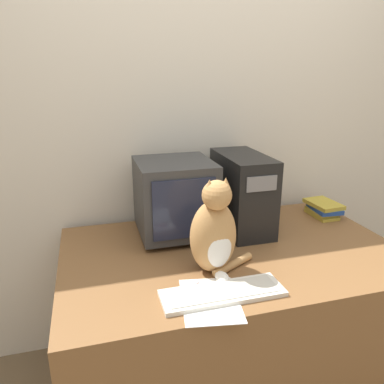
# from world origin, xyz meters

# --- Properties ---
(wall_back) EXTENTS (7.00, 0.05, 2.50)m
(wall_back) POSITION_xyz_m (0.00, 1.04, 1.25)
(wall_back) COLOR beige
(wall_back) RESTS_ON ground_plane
(desk) EXTENTS (1.58, 0.97, 0.78)m
(desk) POSITION_xyz_m (0.00, 0.49, 0.39)
(desk) COLOR brown
(desk) RESTS_ON ground_plane
(crt_monitor) EXTENTS (0.37, 0.38, 0.39)m
(crt_monitor) POSITION_xyz_m (-0.22, 0.73, 0.98)
(crt_monitor) COLOR #333333
(crt_monitor) RESTS_ON desk
(computer_tower) EXTENTS (0.22, 0.44, 0.40)m
(computer_tower) POSITION_xyz_m (0.14, 0.72, 0.98)
(computer_tower) COLOR black
(computer_tower) RESTS_ON desk
(keyboard) EXTENTS (0.47, 0.15, 0.02)m
(keyboard) POSITION_xyz_m (-0.18, 0.14, 0.79)
(keyboard) COLOR silver
(keyboard) RESTS_ON desk
(cat) EXTENTS (0.30, 0.22, 0.41)m
(cat) POSITION_xyz_m (-0.15, 0.32, 0.96)
(cat) COLOR #B7844C
(cat) RESTS_ON desk
(book_stack) EXTENTS (0.16, 0.22, 0.08)m
(book_stack) POSITION_xyz_m (0.67, 0.75, 0.82)
(book_stack) COLOR gold
(book_stack) RESTS_ON desk
(pen) EXTENTS (0.15, 0.07, 0.01)m
(pen) POSITION_xyz_m (-0.32, 0.21, 0.78)
(pen) COLOR maroon
(pen) RESTS_ON desk
(paper_sheet) EXTENTS (0.26, 0.33, 0.00)m
(paper_sheet) POSITION_xyz_m (-0.23, 0.12, 0.78)
(paper_sheet) COLOR white
(paper_sheet) RESTS_ON desk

